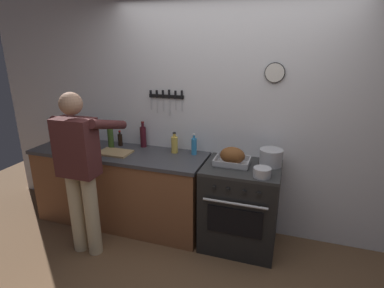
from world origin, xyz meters
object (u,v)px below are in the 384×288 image
Objects in this scene: bottle_soy_sauce at (120,139)px; stock_pot at (271,157)px; roasting_pan at (232,157)px; person_cook at (80,165)px; bottle_cooking_oil at (175,144)px; bottle_olive_oil at (111,138)px; stove at (240,206)px; saucepan at (262,172)px; bottle_wine_red at (143,136)px; bottle_dish_soap at (194,146)px; cutting_board at (115,152)px.

stock_pot is at bearing -2.61° from bottle_soy_sauce.
bottle_soy_sauce is (-1.40, 0.18, -0.01)m from roasting_pan.
person_cook is 1.02m from bottle_cooking_oil.
stock_pot is at bearing 15.28° from roasting_pan.
person_cook is 7.32× the size of stock_pot.
bottle_olive_oil is at bearing 177.73° from roasting_pan.
bottle_soy_sauce is 0.71m from bottle_cooking_oil.
bottle_olive_oil is at bearing 177.34° from stove.
saucepan is at bearing -42.80° from stove.
bottle_olive_oil is at bearing -172.92° from bottle_cooking_oil.
bottle_soy_sauce is at bearing 69.91° from bottle_olive_oil.
bottle_wine_red reaches higher than bottle_soy_sauce.
stove is 0.98m from bottle_cooking_oil.
bottle_cooking_oil is (0.68, 0.76, 0.05)m from person_cook.
roasting_pan is 0.49m from bottle_dish_soap.
stock_pot is (0.26, 0.12, 0.53)m from stove.
roasting_pan is at bearing -7.44° from bottle_soy_sauce.
stove is 3.97× the size of stock_pot.
bottle_soy_sauce is at bearing 2.43° from person_cook.
bottle_wine_red is 1.29× the size of bottle_cooking_oil.
stock_pot reaches higher than cutting_board.
bottle_soy_sauce is (-0.29, -0.04, -0.05)m from bottle_wine_red.
bottle_cooking_oil is at bearing 167.53° from roasting_pan.
saucepan is at bearing -33.48° from roasting_pan.
bottle_olive_oil is at bearing 6.79° from person_cook.
bottle_wine_red is (-1.43, 0.44, 0.08)m from saucepan.
stove is at bearing -7.88° from roasting_pan.
stock_pot reaches higher than stove.
saucepan is 0.45× the size of cutting_board.
bottle_cooking_oil reaches higher than stove.
cutting_board is at bearing -5.79° from person_cook.
bottle_olive_oil is at bearing -173.88° from bottle_dish_soap.
stock_pot is 1.49m from bottle_wine_red.
bottle_dish_soap is at bearing -49.50° from person_cook.
stock_pot is (1.74, 0.71, 0.03)m from person_cook.
bottle_dish_soap is at bearing 2.88° from bottle_cooking_oil.
person_cook reaches higher than cutting_board.
stock_pot is 0.32m from saucepan.
bottle_olive_oil is 0.14m from bottle_soy_sauce.
cutting_board is at bearing -159.35° from bottle_cooking_oil.
bottle_cooking_oil is (0.43, -0.07, -0.03)m from bottle_wine_red.
person_cook is at bearing -106.95° from bottle_wine_red.
roasting_pan is at bearing 146.52° from saucepan.
bottle_wine_red is at bearing 57.08° from cutting_board.
stock_pot is (0.37, 0.10, 0.00)m from roasting_pan.
bottle_cooking_oil is (0.71, -0.03, 0.02)m from bottle_soy_sauce.
person_cook is 4.72× the size of roasting_pan.
saucepan is 1.76m from bottle_soy_sauce.
bottle_olive_oil is at bearing 133.06° from cutting_board.
bottle_wine_red is (-0.65, 0.06, 0.03)m from bottle_dish_soap.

